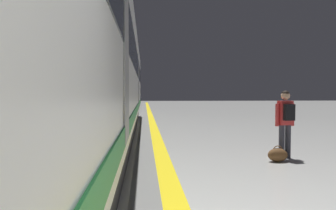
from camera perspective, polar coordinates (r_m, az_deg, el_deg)
The scene contains 5 objects.
safety_line_strip at distance 10.74m, azimuth -2.13°, elevation -5.90°, with size 0.36×80.00×0.01m, color yellow.
tactile_edge_band at distance 10.73m, azimuth -3.90°, elevation -5.91°, with size 0.62×80.00×0.01m, color slate.
high_speed_train at distance 8.63m, azimuth -15.84°, elevation 8.67°, with size 2.94×28.21×4.97m.
passenger_near at distance 7.69m, azimuth 20.69°, elevation -2.28°, with size 0.48×0.34×1.57m.
duffel_bag_near at distance 7.36m, azimuth 19.42°, elevation -8.59°, with size 0.44×0.26×0.36m.
Camera 1 is at (-1.05, -0.62, 1.51)m, focal length 33.34 mm.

